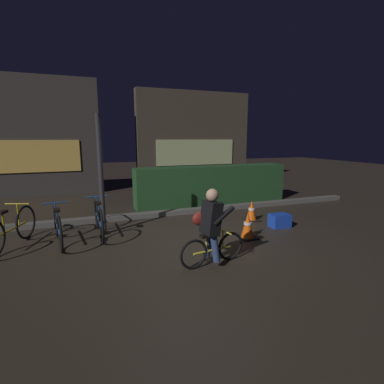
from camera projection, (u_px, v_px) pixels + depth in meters
name	position (u px, v px, depth m)	size (l,w,h in m)	color
ground_plane	(193.00, 243.00, 5.61)	(40.00, 40.00, 0.00)	#2D261E
sidewalk_curb	(164.00, 213.00, 7.63)	(12.00, 0.24, 0.12)	#56544F
hedge_row	(212.00, 185.00, 8.98)	(4.80, 0.70, 1.17)	#214723
storefront_left	(27.00, 137.00, 9.95)	(4.79, 0.54, 4.11)	#383330
storefront_right	(194.00, 138.00, 12.82)	(5.10, 0.54, 4.01)	#42382D
street_post	(101.00, 176.00, 5.95)	(0.10, 0.10, 2.50)	#2D2D33
parked_bike_leftmost	(11.00, 229.00, 5.34)	(0.63, 1.62, 0.79)	black
parked_bike_left_mid	(58.00, 226.00, 5.54)	(0.46, 1.66, 0.77)	black
parked_bike_center_left	(99.00, 219.00, 6.02)	(0.46, 1.73, 0.80)	black
traffic_cone_near	(248.00, 226.00, 5.87)	(0.36, 0.36, 0.54)	black
traffic_cone_far	(252.00, 211.00, 7.14)	(0.36, 0.36, 0.50)	black
blue_crate	(280.00, 221.00, 6.63)	(0.44, 0.32, 0.30)	#193DB7
cyclist	(211.00, 227.00, 4.58)	(1.18, 0.50, 1.25)	black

